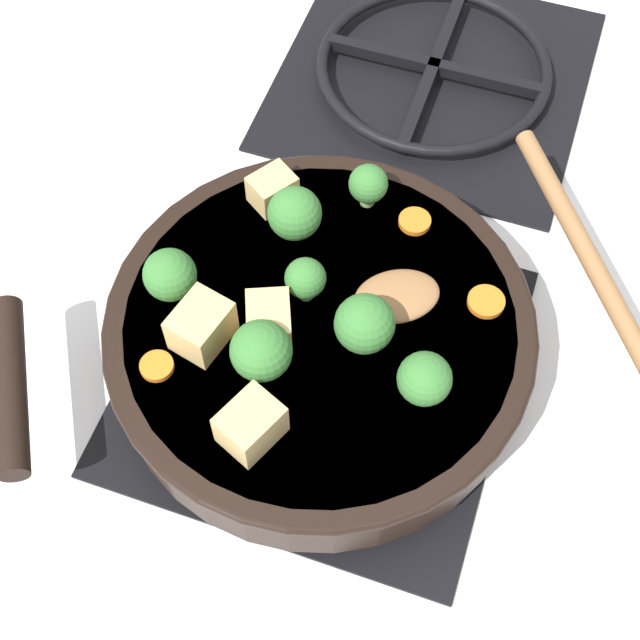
% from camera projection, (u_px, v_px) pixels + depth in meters
% --- Properties ---
extents(ground_plane, '(2.40, 2.40, 0.00)m').
position_uv_depth(ground_plane, '(320.00, 370.00, 0.75)').
color(ground_plane, white).
extents(front_burner_grate, '(0.31, 0.31, 0.03)m').
position_uv_depth(front_burner_grate, '(320.00, 363.00, 0.74)').
color(front_burner_grate, black).
rests_on(front_burner_grate, ground_plane).
extents(rear_burner_grate, '(0.31, 0.31, 0.03)m').
position_uv_depth(rear_burner_grate, '(433.00, 72.00, 0.92)').
color(rear_burner_grate, black).
rests_on(rear_burner_grate, ground_plane).
extents(skillet_pan, '(0.42, 0.36, 0.06)m').
position_uv_depth(skillet_pan, '(318.00, 337.00, 0.70)').
color(skillet_pan, black).
rests_on(skillet_pan, front_burner_grate).
extents(wooden_spoon, '(0.25, 0.24, 0.02)m').
position_uv_depth(wooden_spoon, '(507.00, 269.00, 0.70)').
color(wooden_spoon, olive).
rests_on(wooden_spoon, skillet_pan).
extents(tofu_cube_center_large, '(0.05, 0.05, 0.03)m').
position_uv_depth(tofu_cube_center_large, '(251.00, 425.00, 0.62)').
color(tofu_cube_center_large, '#DBB770').
rests_on(tofu_cube_center_large, skillet_pan).
extents(tofu_cube_near_handle, '(0.04, 0.04, 0.03)m').
position_uv_depth(tofu_cube_near_handle, '(272.00, 189.00, 0.73)').
color(tofu_cube_near_handle, '#DBB770').
rests_on(tofu_cube_near_handle, skillet_pan).
extents(tofu_cube_east_chunk, '(0.04, 0.05, 0.04)m').
position_uv_depth(tofu_cube_east_chunk, '(201.00, 326.00, 0.66)').
color(tofu_cube_east_chunk, '#DBB770').
rests_on(tofu_cube_east_chunk, skillet_pan).
extents(tofu_cube_west_chunk, '(0.05, 0.05, 0.03)m').
position_uv_depth(tofu_cube_west_chunk, '(269.00, 322.00, 0.66)').
color(tofu_cube_west_chunk, '#DBB770').
rests_on(tofu_cube_west_chunk, skillet_pan).
extents(broccoli_floret_near_spoon, '(0.05, 0.05, 0.05)m').
position_uv_depth(broccoli_floret_near_spoon, '(261.00, 351.00, 0.64)').
color(broccoli_floret_near_spoon, '#709956').
rests_on(broccoli_floret_near_spoon, skillet_pan).
extents(broccoli_floret_center_top, '(0.04, 0.04, 0.05)m').
position_uv_depth(broccoli_floret_center_top, '(170.00, 275.00, 0.67)').
color(broccoli_floret_center_top, '#709956').
rests_on(broccoli_floret_center_top, skillet_pan).
extents(broccoli_floret_east_rim, '(0.03, 0.03, 0.04)m').
position_uv_depth(broccoli_floret_east_rim, '(305.00, 279.00, 0.68)').
color(broccoli_floret_east_rim, '#709956').
rests_on(broccoli_floret_east_rim, skillet_pan).
extents(broccoli_floret_west_rim, '(0.05, 0.05, 0.05)m').
position_uv_depth(broccoli_floret_west_rim, '(365.00, 324.00, 0.65)').
color(broccoli_floret_west_rim, '#709956').
rests_on(broccoli_floret_west_rim, skillet_pan).
extents(broccoli_floret_north_edge, '(0.04, 0.04, 0.05)m').
position_uv_depth(broccoli_floret_north_edge, '(424.00, 379.00, 0.63)').
color(broccoli_floret_north_edge, '#709956').
rests_on(broccoli_floret_north_edge, skillet_pan).
extents(broccoli_floret_south_cluster, '(0.03, 0.03, 0.04)m').
position_uv_depth(broccoli_floret_south_cluster, '(372.00, 185.00, 0.72)').
color(broccoli_floret_south_cluster, '#709956').
rests_on(broccoli_floret_south_cluster, skillet_pan).
extents(broccoli_floret_mid_floret, '(0.04, 0.04, 0.05)m').
position_uv_depth(broccoli_floret_mid_floret, '(295.00, 214.00, 0.70)').
color(broccoli_floret_mid_floret, '#709956').
rests_on(broccoli_floret_mid_floret, skillet_pan).
extents(carrot_slice_orange_thin, '(0.03, 0.03, 0.01)m').
position_uv_depth(carrot_slice_orange_thin, '(486.00, 302.00, 0.69)').
color(carrot_slice_orange_thin, orange).
rests_on(carrot_slice_orange_thin, skillet_pan).
extents(carrot_slice_near_center, '(0.03, 0.03, 0.01)m').
position_uv_depth(carrot_slice_near_center, '(415.00, 221.00, 0.73)').
color(carrot_slice_near_center, orange).
rests_on(carrot_slice_near_center, skillet_pan).
extents(carrot_slice_edge_slice, '(0.03, 0.03, 0.01)m').
position_uv_depth(carrot_slice_edge_slice, '(157.00, 366.00, 0.66)').
color(carrot_slice_edge_slice, orange).
rests_on(carrot_slice_edge_slice, skillet_pan).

